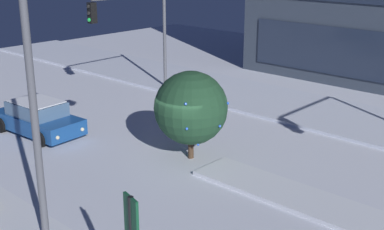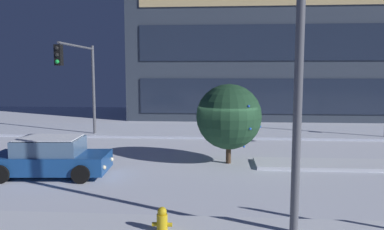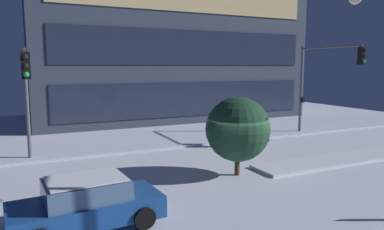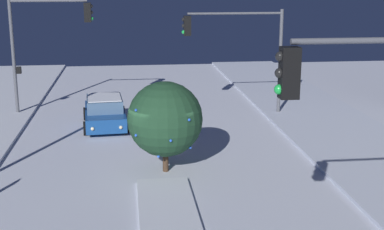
{
  "view_description": "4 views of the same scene",
  "coord_description": "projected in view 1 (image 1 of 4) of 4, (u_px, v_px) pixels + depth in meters",
  "views": [
    {
      "loc": [
        12.78,
        -13.4,
        7.84
      ],
      "look_at": [
        -0.54,
        1.02,
        1.44
      ],
      "focal_mm": 48.6,
      "sensor_mm": 36.0,
      "label": 1
    },
    {
      "loc": [
        -0.39,
        -15.54,
        3.9
      ],
      "look_at": [
        -1.54,
        0.71,
        2.05
      ],
      "focal_mm": 34.7,
      "sensor_mm": 36.0,
      "label": 2
    },
    {
      "loc": [
        -8.22,
        -12.64,
        4.72
      ],
      "look_at": [
        -1.81,
        0.94,
        2.69
      ],
      "focal_mm": 33.53,
      "sensor_mm": 36.0,
      "label": 3
    },
    {
      "loc": [
        19.62,
        -1.03,
        7.11
      ],
      "look_at": [
        0.37,
        1.26,
        2.24
      ],
      "focal_mm": 51.18,
      "sensor_mm": 36.0,
      "label": 4
    }
  ],
  "objects": [
    {
      "name": "car_near",
      "position": [
        38.0,
        118.0,
        22.6
      ],
      "size": [
        4.53,
        2.33,
        1.49
      ],
      "rotation": [
        0.0,
        0.0,
        0.07
      ],
      "color": "#19478C",
      "rests_on": "ground"
    },
    {
      "name": "decorated_tree_median",
      "position": [
        191.0,
        108.0,
        19.56
      ],
      "size": [
        2.81,
        2.81,
        3.44
      ],
      "color": "#473323",
      "rests_on": "ground"
    },
    {
      "name": "ground",
      "position": [
        184.0,
        159.0,
        20.03
      ],
      "size": [
        52.0,
        52.0,
        0.0
      ],
      "primitive_type": "plane",
      "color": "silver"
    },
    {
      "name": "street_lamp_arched",
      "position": [
        67.0,
        68.0,
        13.32
      ],
      "size": [
        0.83,
        3.39,
        7.36
      ],
      "rotation": [
        0.0,
        0.0,
        1.43
      ],
      "color": "#565960",
      "rests_on": "ground"
    },
    {
      "name": "curb_strip_far",
      "position": [
        304.0,
        108.0,
        26.1
      ],
      "size": [
        52.0,
        5.2,
        0.14
      ],
      "primitive_type": "cube",
      "color": "silver",
      "rests_on": "ground"
    },
    {
      "name": "median_strip",
      "position": [
        317.0,
        204.0,
        16.39
      ],
      "size": [
        9.0,
        1.8,
        0.14
      ],
      "primitive_type": "cube",
      "color": "silver",
      "rests_on": "ground"
    },
    {
      "name": "traffic_light_corner_far_left",
      "position": [
        134.0,
        24.0,
        27.32
      ],
      "size": [
        0.32,
        5.27,
        5.55
      ],
      "rotation": [
        0.0,
        0.0,
        -1.57
      ],
      "color": "#565960",
      "rests_on": "ground"
    }
  ]
}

